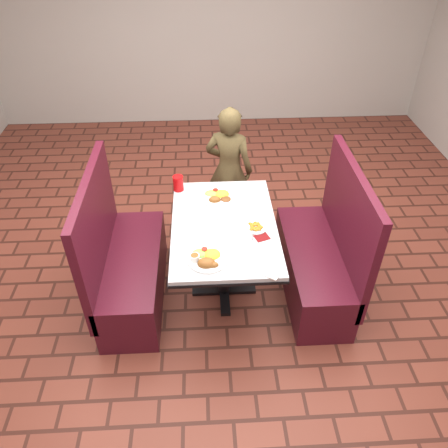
{
  "coord_description": "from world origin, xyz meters",
  "views": [
    {
      "loc": [
        -0.14,
        -2.62,
        2.82
      ],
      "look_at": [
        0.0,
        0.0,
        0.75
      ],
      "focal_mm": 35.0,
      "sensor_mm": 36.0,
      "label": 1
    }
  ],
  "objects_px": {
    "booth_bench_left": "(127,268)",
    "booth_bench_right": "(319,260)",
    "near_dinner_plate": "(207,257)",
    "plantain_plate": "(255,227)",
    "dining_table": "(224,234)",
    "far_dinner_plate": "(218,195)",
    "red_tumbler": "(178,183)",
    "diner_person": "(229,170)"
  },
  "relations": [
    {
      "from": "booth_bench_left",
      "to": "booth_bench_right",
      "type": "bearing_deg",
      "value": 0.0
    },
    {
      "from": "booth_bench_left",
      "to": "near_dinner_plate",
      "type": "height_order",
      "value": "booth_bench_left"
    },
    {
      "from": "plantain_plate",
      "to": "dining_table",
      "type": "bearing_deg",
      "value": 165.04
    },
    {
      "from": "booth_bench_right",
      "to": "near_dinner_plate",
      "type": "xyz_separation_m",
      "value": [
        -0.94,
        -0.4,
        0.45
      ]
    },
    {
      "from": "far_dinner_plate",
      "to": "plantain_plate",
      "type": "bearing_deg",
      "value": -57.64
    },
    {
      "from": "plantain_plate",
      "to": "booth_bench_left",
      "type": "bearing_deg",
      "value": 176.53
    },
    {
      "from": "near_dinner_plate",
      "to": "red_tumbler",
      "type": "height_order",
      "value": "red_tumbler"
    },
    {
      "from": "dining_table",
      "to": "diner_person",
      "type": "bearing_deg",
      "value": 84.07
    },
    {
      "from": "booth_bench_right",
      "to": "diner_person",
      "type": "bearing_deg",
      "value": 125.18
    },
    {
      "from": "dining_table",
      "to": "red_tumbler",
      "type": "distance_m",
      "value": 0.63
    },
    {
      "from": "diner_person",
      "to": "red_tumbler",
      "type": "xyz_separation_m",
      "value": [
        -0.46,
        -0.49,
        0.18
      ]
    },
    {
      "from": "booth_bench_right",
      "to": "plantain_plate",
      "type": "relative_size",
      "value": 6.86
    },
    {
      "from": "booth_bench_right",
      "to": "diner_person",
      "type": "distance_m",
      "value": 1.25
    },
    {
      "from": "diner_person",
      "to": "far_dinner_plate",
      "type": "height_order",
      "value": "diner_person"
    },
    {
      "from": "diner_person",
      "to": "near_dinner_plate",
      "type": "distance_m",
      "value": 1.42
    },
    {
      "from": "booth_bench_right",
      "to": "far_dinner_plate",
      "type": "relative_size",
      "value": 4.15
    },
    {
      "from": "red_tumbler",
      "to": "far_dinner_plate",
      "type": "bearing_deg",
      "value": -23.26
    },
    {
      "from": "plantain_plate",
      "to": "red_tumbler",
      "type": "xyz_separation_m",
      "value": [
        -0.59,
        0.56,
        0.05
      ]
    },
    {
      "from": "dining_table",
      "to": "booth_bench_left",
      "type": "xyz_separation_m",
      "value": [
        -0.8,
        0.0,
        -0.32
      ]
    },
    {
      "from": "booth_bench_right",
      "to": "booth_bench_left",
      "type": "bearing_deg",
      "value": 180.0
    },
    {
      "from": "booth_bench_right",
      "to": "near_dinner_plate",
      "type": "bearing_deg",
      "value": -156.79
    },
    {
      "from": "booth_bench_right",
      "to": "dining_table",
      "type": "bearing_deg",
      "value": 180.0
    },
    {
      "from": "booth_bench_right",
      "to": "plantain_plate",
      "type": "height_order",
      "value": "booth_bench_right"
    },
    {
      "from": "far_dinner_plate",
      "to": "red_tumbler",
      "type": "distance_m",
      "value": 0.36
    },
    {
      "from": "dining_table",
      "to": "booth_bench_right",
      "type": "distance_m",
      "value": 0.86
    },
    {
      "from": "diner_person",
      "to": "red_tumbler",
      "type": "relative_size",
      "value": 9.67
    },
    {
      "from": "dining_table",
      "to": "near_dinner_plate",
      "type": "height_order",
      "value": "near_dinner_plate"
    },
    {
      "from": "far_dinner_plate",
      "to": "plantain_plate",
      "type": "xyz_separation_m",
      "value": [
        0.26,
        -0.41,
        -0.02
      ]
    },
    {
      "from": "booth_bench_right",
      "to": "red_tumbler",
      "type": "distance_m",
      "value": 1.35
    },
    {
      "from": "near_dinner_plate",
      "to": "red_tumbler",
      "type": "distance_m",
      "value": 0.92
    },
    {
      "from": "dining_table",
      "to": "far_dinner_plate",
      "type": "distance_m",
      "value": 0.37
    },
    {
      "from": "diner_person",
      "to": "near_dinner_plate",
      "type": "xyz_separation_m",
      "value": [
        -0.24,
        -1.39,
        0.15
      ]
    },
    {
      "from": "dining_table",
      "to": "red_tumbler",
      "type": "relative_size",
      "value": 9.24
    },
    {
      "from": "near_dinner_plate",
      "to": "far_dinner_plate",
      "type": "height_order",
      "value": "near_dinner_plate"
    },
    {
      "from": "diner_person",
      "to": "dining_table",
      "type": "bearing_deg",
      "value": 102.17
    },
    {
      "from": "near_dinner_plate",
      "to": "plantain_plate",
      "type": "relative_size",
      "value": 1.63
    },
    {
      "from": "booth_bench_left",
      "to": "plantain_plate",
      "type": "distance_m",
      "value": 1.12
    },
    {
      "from": "diner_person",
      "to": "far_dinner_plate",
      "type": "distance_m",
      "value": 0.66
    },
    {
      "from": "far_dinner_plate",
      "to": "red_tumbler",
      "type": "height_order",
      "value": "red_tumbler"
    },
    {
      "from": "red_tumbler",
      "to": "near_dinner_plate",
      "type": "bearing_deg",
      "value": -76.16
    },
    {
      "from": "dining_table",
      "to": "near_dinner_plate",
      "type": "xyz_separation_m",
      "value": [
        -0.14,
        -0.4,
        0.13
      ]
    },
    {
      "from": "diner_person",
      "to": "near_dinner_plate",
      "type": "height_order",
      "value": "diner_person"
    }
  ]
}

